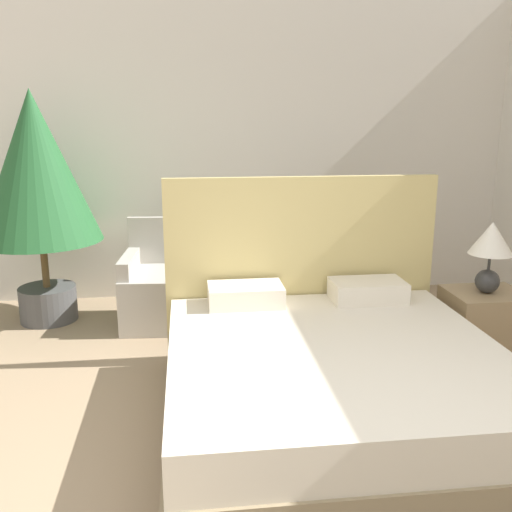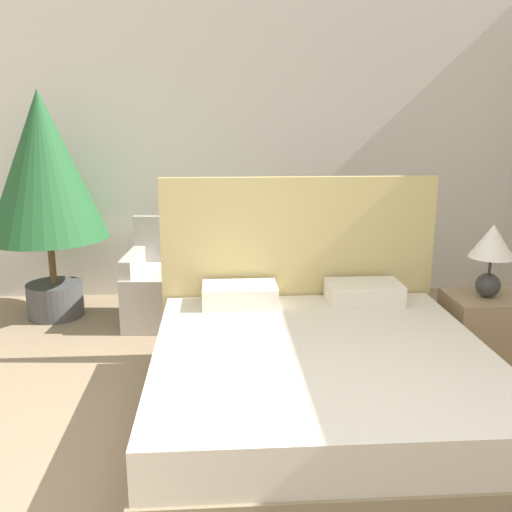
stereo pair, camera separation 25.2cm
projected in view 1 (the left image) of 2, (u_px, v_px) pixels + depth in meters
The scene contains 8 objects.
wall_back at pixel (254, 147), 5.50m from camera, with size 10.00×0.06×2.90m.
bed at pixel (331, 375), 3.32m from camera, with size 1.93×1.99×1.34m.
armchair_near_window_left at pixel (163, 291), 4.90m from camera, with size 0.69×0.74×0.88m.
armchair_near_window_right at pixel (274, 287), 5.02m from camera, with size 0.73×0.78×0.88m.
potted_palm at pixel (36, 174), 4.72m from camera, with size 1.02×1.02×1.97m.
nightstand at pixel (483, 328), 4.11m from camera, with size 0.53×0.46×0.54m.
table_lamp at pixel (491, 246), 3.95m from camera, with size 0.30×0.30×0.51m.
side_table at pixel (219, 293), 4.94m from camera, with size 0.38×0.38×0.52m.
Camera 1 is at (-0.67, -1.79, 1.76)m, focal length 40.00 mm.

